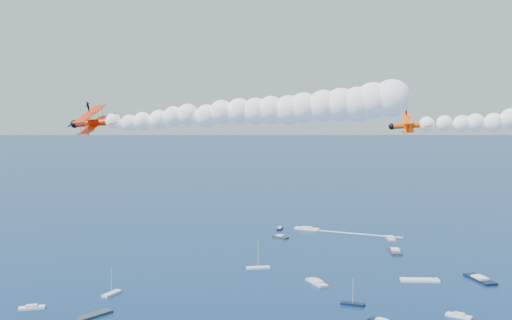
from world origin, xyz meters
The scene contains 4 objects.
biplane_lead centered at (25.24, 32.27, 55.74)m, with size 6.81×7.64×4.60m, color #FF5105, non-canonical shape.
biplane_trail centered at (-14.48, -1.96, 56.42)m, with size 8.28×9.29×5.60m, color red, non-canonical shape.
smoke_trail_trail centered at (8.42, 8.34, 58.29)m, with size 45.91×23.72×9.34m, color white, non-canonical shape.
spectator_boats centered at (-2.68, 115.84, 0.35)m, with size 209.53×152.63×0.70m.
Camera 1 is at (68.33, -72.92, 60.89)m, focal length 45.80 mm.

